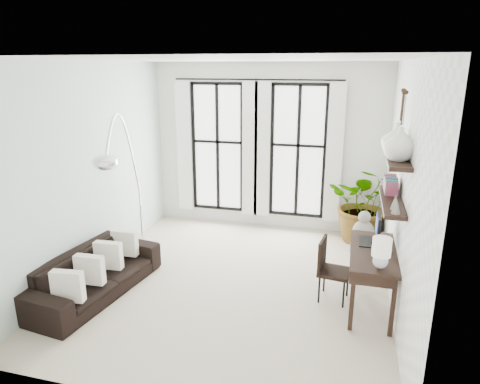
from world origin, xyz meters
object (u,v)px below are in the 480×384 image
(plant, at_px, (365,204))
(buddha, at_px, (363,235))
(sofa, at_px, (94,274))
(desk, at_px, (373,256))
(desk_chair, at_px, (329,266))
(arc_lamp, at_px, (122,150))

(plant, xyz_separation_m, buddha, (-0.02, -0.55, -0.40))
(buddha, bearing_deg, sofa, -146.76)
(desk, xyz_separation_m, buddha, (-0.07, 1.81, -0.43))
(sofa, relative_size, desk_chair, 2.44)
(desk_chair, height_order, buddha, desk_chair)
(plant, bearing_deg, desk_chair, -102.51)
(desk, bearing_deg, plant, 91.19)
(desk, relative_size, desk_chair, 1.58)
(desk, height_order, arc_lamp, arc_lamp)
(arc_lamp, bearing_deg, desk_chair, -2.19)
(arc_lamp, relative_size, buddha, 3.27)
(desk, bearing_deg, sofa, -170.91)
(desk, distance_m, buddha, 1.86)
(desk_chair, bearing_deg, desk, -3.84)
(desk, relative_size, buddha, 1.81)
(sofa, distance_m, desk_chair, 3.28)
(buddha, bearing_deg, desk_chair, -105.81)
(sofa, xyz_separation_m, desk, (3.74, 0.60, 0.44))
(sofa, distance_m, arc_lamp, 1.82)
(desk, bearing_deg, buddha, 92.12)
(sofa, xyz_separation_m, buddha, (3.68, 2.41, 0.01))
(desk, xyz_separation_m, arc_lamp, (-3.64, 0.23, 1.18))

